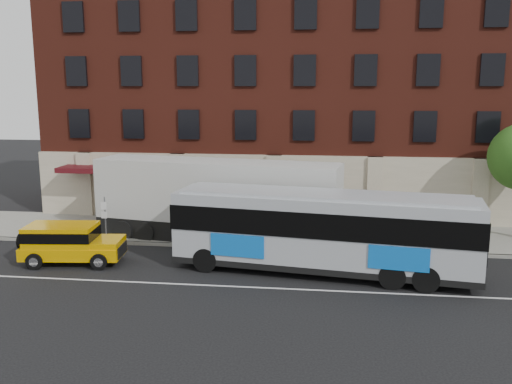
# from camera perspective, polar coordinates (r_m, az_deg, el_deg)

# --- Properties ---
(ground) EXTENTS (120.00, 120.00, 0.00)m
(ground) POSITION_cam_1_polar(r_m,az_deg,el_deg) (22.89, -0.89, -10.25)
(ground) COLOR black
(ground) RESTS_ON ground
(sidewalk) EXTENTS (60.00, 6.00, 0.15)m
(sidewalk) POSITION_cam_1_polar(r_m,az_deg,el_deg) (31.38, 1.38, -4.22)
(sidewalk) COLOR gray
(sidewalk) RESTS_ON ground
(kerb) EXTENTS (60.00, 0.25, 0.15)m
(kerb) POSITION_cam_1_polar(r_m,az_deg,el_deg) (28.51, 0.78, -5.79)
(kerb) COLOR gray
(kerb) RESTS_ON ground
(lane_line) EXTENTS (60.00, 0.12, 0.01)m
(lane_line) POSITION_cam_1_polar(r_m,az_deg,el_deg) (23.35, -0.72, -9.80)
(lane_line) COLOR silver
(lane_line) RESTS_ON ground
(building) EXTENTS (30.00, 12.10, 15.00)m
(building) POSITION_cam_1_polar(r_m,az_deg,el_deg) (38.19, 2.62, 9.87)
(building) COLOR #591F15
(building) RESTS_ON sidewalk
(sign_pole) EXTENTS (0.30, 0.20, 2.50)m
(sign_pole) POSITION_cam_1_polar(r_m,az_deg,el_deg) (30.38, -15.34, -2.45)
(sign_pole) COLOR slate
(sign_pole) RESTS_ON ground
(city_bus) EXTENTS (13.64, 4.76, 3.66)m
(city_bus) POSITION_cam_1_polar(r_m,az_deg,el_deg) (24.66, 6.94, -3.84)
(city_bus) COLOR #A1A5AB
(city_bus) RESTS_ON ground
(yellow_suv) EXTENTS (4.98, 2.52, 1.87)m
(yellow_suv) POSITION_cam_1_polar(r_m,az_deg,el_deg) (27.53, -18.83, -4.84)
(yellow_suv) COLOR #DB9C00
(yellow_suv) RESTS_ON ground
(shipping_container) EXTENTS (13.41, 4.91, 4.38)m
(shipping_container) POSITION_cam_1_polar(r_m,az_deg,el_deg) (29.50, -4.12, -1.05)
(shipping_container) COLOR black
(shipping_container) RESTS_ON ground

